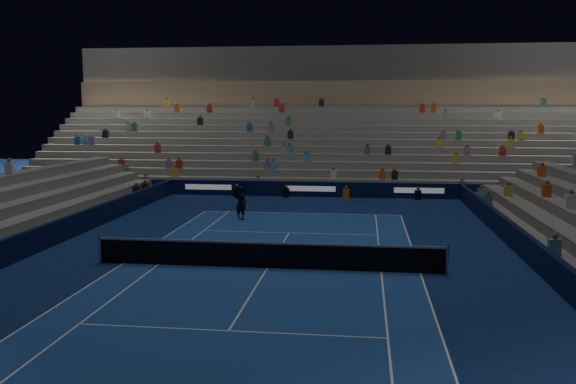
% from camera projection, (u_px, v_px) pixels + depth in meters
% --- Properties ---
extents(ground, '(90.00, 90.00, 0.00)m').
position_uv_depth(ground, '(267.00, 268.00, 22.12)').
color(ground, '#0D2152').
rests_on(ground, ground).
extents(court_surface, '(10.97, 23.77, 0.01)m').
position_uv_depth(court_surface, '(267.00, 268.00, 22.12)').
color(court_surface, navy).
rests_on(court_surface, ground).
extents(sponsor_barrier_far, '(44.00, 0.25, 1.00)m').
position_uv_depth(sponsor_barrier_far, '(312.00, 189.00, 40.24)').
color(sponsor_barrier_far, black).
rests_on(sponsor_barrier_far, ground).
extents(sponsor_barrier_east, '(0.25, 37.00, 1.00)m').
position_uv_depth(sponsor_barrier_east, '(545.00, 263.00, 20.85)').
color(sponsor_barrier_east, black).
rests_on(sponsor_barrier_east, ground).
extents(sponsor_barrier_west, '(0.25, 37.00, 1.00)m').
position_uv_depth(sponsor_barrier_west, '(18.00, 247.00, 23.26)').
color(sponsor_barrier_west, black).
rests_on(sponsor_barrier_west, ground).
extents(grandstand_main, '(44.00, 15.20, 11.20)m').
position_uv_depth(grandstand_main, '(322.00, 139.00, 49.09)').
color(grandstand_main, slate).
rests_on(grandstand_main, ground).
extents(tennis_net, '(12.90, 0.10, 1.10)m').
position_uv_depth(tennis_net, '(267.00, 255.00, 22.06)').
color(tennis_net, '#B2B2B7').
rests_on(tennis_net, ground).
extents(tennis_player, '(0.77, 0.64, 1.79)m').
position_uv_depth(tennis_player, '(241.00, 203.00, 31.81)').
color(tennis_player, black).
rests_on(tennis_player, ground).
extents(broadcast_camera, '(0.48, 0.89, 0.55)m').
position_uv_depth(broadcast_camera, '(240.00, 193.00, 40.15)').
color(broadcast_camera, black).
rests_on(broadcast_camera, ground).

